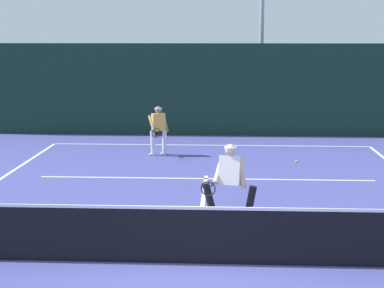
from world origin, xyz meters
name	(u,v)px	position (x,y,z in m)	size (l,w,h in m)	color
ground_plane	(195,263)	(0.00, 0.00, 0.00)	(80.00, 80.00, 0.00)	#464892
court_line_baseline_far	(210,145)	(0.00, 11.00, 0.00)	(10.81, 0.10, 0.01)	white
court_line_service	(206,179)	(0.00, 6.07, 0.00)	(8.81, 0.10, 0.01)	white
court_line_centre	(202,209)	(0.00, 3.20, 0.00)	(0.10, 6.40, 0.01)	white
tennis_net	(195,234)	(0.00, 0.00, 0.50)	(11.84, 0.09, 1.06)	#1E4723
player_near	(230,181)	(0.58, 2.13, 0.91)	(1.12, 0.90, 1.65)	black
player_far	(158,129)	(-1.58, 9.18, 0.84)	(0.67, 0.91, 1.55)	silver
tennis_ball	(297,161)	(2.63, 8.27, 0.03)	(0.07, 0.07, 0.07)	#D1E033
back_fence_windscreen	(212,90)	(0.00, 13.13, 1.71)	(18.60, 0.12, 3.42)	#152E24
light_pole	(262,1)	(1.92, 15.03, 5.02)	(0.55, 0.44, 8.31)	#9EA39E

